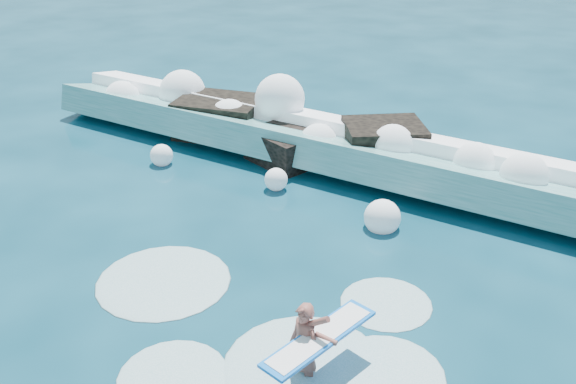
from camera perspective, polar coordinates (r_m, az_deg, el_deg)
name	(u,v)px	position (r m, az deg, el deg)	size (l,w,h in m)	color
ground	(187,257)	(15.01, -8.93, -5.70)	(200.00, 200.00, 0.00)	#072F3D
breaking_wave	(304,139)	(19.81, 1.41, 4.70)	(18.20, 2.83, 1.57)	teal
rock_cluster	(287,136)	(20.21, -0.07, 5.04)	(8.71, 3.67, 1.59)	black
surfer_with_board	(307,346)	(11.33, 1.73, -13.50)	(1.18, 2.94, 1.76)	brown
wave_spray	(276,121)	(20.04, -1.08, 6.30)	(14.83, 4.75, 2.43)	white
surf_foam	(263,335)	(12.58, -2.27, -12.58)	(9.41, 5.85, 0.15)	silver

